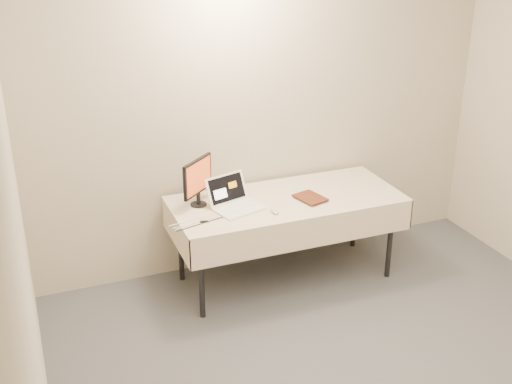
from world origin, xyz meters
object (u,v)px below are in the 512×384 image
object	(u,v)px
table	(286,205)
monitor	(198,179)
laptop	(234,201)
book	(302,188)

from	to	relation	value
table	monitor	world-z (taller)	monitor
laptop	table	bearing A→B (deg)	-15.48
monitor	book	bearing A→B (deg)	-59.08
laptop	monitor	world-z (taller)	monitor
table	book	size ratio (longest dim) A/B	7.42
table	book	xyz separation A→B (m)	(0.08, -0.12, 0.19)
book	laptop	bearing A→B (deg)	153.87
table	laptop	size ratio (longest dim) A/B	4.31
laptop	book	world-z (taller)	book
laptop	book	distance (m)	0.54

